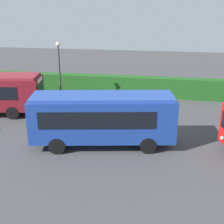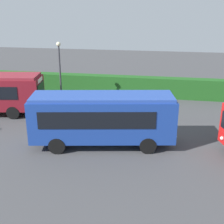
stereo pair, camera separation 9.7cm
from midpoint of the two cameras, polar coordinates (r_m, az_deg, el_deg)
The scene contains 6 objects.
ground_plane at distance 20.13m, azimuth 1.30°, elevation -4.80°, with size 77.33×77.33×0.00m, color #424244.
bus_blue at distance 18.29m, azimuth -1.63°, elevation -0.99°, with size 8.98×3.80×3.30m.
person_center at distance 20.85m, azimuth -6.11°, elevation -1.12°, with size 0.27×0.43×1.83m.
hedge_row at distance 28.82m, azimuth 4.18°, elevation 4.87°, with size 50.67×1.06×1.88m, color #1E541C.
traffic_cone at distance 24.69m, azimuth 6.07°, elevation 0.63°, with size 0.36×0.36×0.60m, color orange.
lamppost at distance 25.62m, azimuth -9.74°, elevation 8.41°, with size 0.36×0.36×5.46m.
Camera 2 is at (2.71, -18.07, 8.44)m, focal length 48.34 mm.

